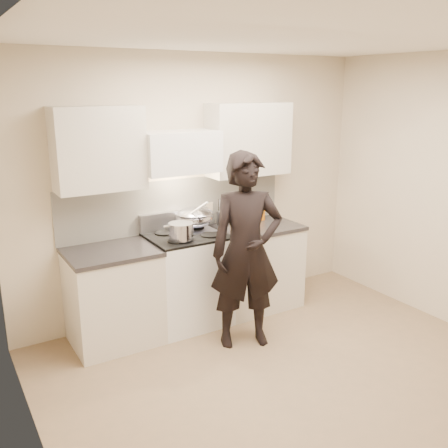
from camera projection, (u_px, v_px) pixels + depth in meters
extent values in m
plane|color=#876B4E|center=(298.00, 380.00, 4.16)|extent=(4.00, 4.00, 0.00)
cube|color=#C0B097|center=(197.00, 186.00, 5.25)|extent=(4.00, 0.04, 2.70)
cube|color=#C0B097|center=(30.00, 273.00, 2.81)|extent=(0.04, 3.50, 2.70)
cube|color=silver|center=(313.00, 38.00, 3.45)|extent=(4.00, 3.50, 0.02)
cube|color=silver|center=(177.00, 204.00, 5.16)|extent=(2.50, 0.02, 0.53)
cube|color=#B5B5BF|center=(174.00, 220.00, 5.15)|extent=(0.76, 0.08, 0.20)
cube|color=white|center=(179.00, 152.00, 4.83)|extent=(0.76, 0.40, 0.40)
cylinder|color=silver|center=(188.00, 173.00, 4.73)|extent=(0.66, 0.02, 0.02)
cube|color=beige|center=(248.00, 139.00, 5.25)|extent=(0.90, 0.33, 0.75)
cube|color=beige|center=(98.00, 149.00, 4.45)|extent=(0.80, 0.33, 0.75)
cube|color=#C7B197|center=(209.00, 208.00, 5.36)|extent=(0.08, 0.01, 0.12)
cube|color=white|center=(188.00, 280.00, 5.07)|extent=(0.76, 0.65, 0.92)
cube|color=black|center=(187.00, 236.00, 4.94)|extent=(0.76, 0.65, 0.02)
cube|color=silver|center=(195.00, 229.00, 5.12)|extent=(0.36, 0.34, 0.01)
cylinder|color=silver|center=(201.00, 259.00, 4.74)|extent=(0.62, 0.02, 0.02)
cylinder|color=black|center=(177.00, 241.00, 4.73)|extent=(0.18, 0.18, 0.01)
cylinder|color=black|center=(210.00, 235.00, 4.90)|extent=(0.18, 0.18, 0.01)
cylinder|color=black|center=(164.00, 233.00, 4.97)|extent=(0.18, 0.18, 0.01)
cylinder|color=black|center=(196.00, 228.00, 5.15)|extent=(0.18, 0.18, 0.01)
cube|color=beige|center=(255.00, 267.00, 5.49)|extent=(0.90, 0.65, 0.88)
cube|color=black|center=(256.00, 227.00, 5.36)|extent=(0.92, 0.67, 0.04)
cube|color=beige|center=(114.00, 298.00, 4.69)|extent=(0.80, 0.65, 0.88)
cube|color=black|center=(111.00, 252.00, 4.57)|extent=(0.82, 0.67, 0.04)
ellipsoid|color=silver|center=(194.00, 218.00, 5.11)|extent=(0.39, 0.39, 0.21)
torus|color=silver|center=(194.00, 213.00, 5.09)|extent=(0.41, 0.41, 0.02)
ellipsoid|color=beige|center=(194.00, 219.00, 5.11)|extent=(0.22, 0.22, 0.10)
cylinder|color=white|center=(196.00, 210.00, 4.92)|extent=(0.15, 0.27, 0.21)
cylinder|color=silver|center=(181.00, 231.00, 4.73)|extent=(0.28, 0.28, 0.16)
cube|color=silver|center=(166.00, 226.00, 4.67)|extent=(0.05, 0.03, 0.01)
cube|color=silver|center=(196.00, 224.00, 4.76)|extent=(0.05, 0.03, 0.01)
cylinder|color=#B5B5BF|center=(221.00, 218.00, 5.38)|extent=(0.10, 0.10, 0.15)
cylinder|color=black|center=(223.00, 211.00, 5.37)|extent=(0.01, 0.01, 0.26)
cylinder|color=white|center=(221.00, 211.00, 5.38)|extent=(0.01, 0.01, 0.26)
cylinder|color=#B5B5BF|center=(220.00, 211.00, 5.37)|extent=(0.01, 0.01, 0.26)
cylinder|color=black|center=(219.00, 211.00, 5.36)|extent=(0.01, 0.01, 0.26)
cylinder|color=#B5B5BF|center=(220.00, 212.00, 5.34)|extent=(0.01, 0.01, 0.26)
cylinder|color=white|center=(221.00, 212.00, 5.33)|extent=(0.01, 0.01, 0.26)
cylinder|color=black|center=(223.00, 212.00, 5.34)|extent=(0.01, 0.01, 0.26)
cylinder|color=#B5B5BF|center=(224.00, 211.00, 5.36)|extent=(0.01, 0.01, 0.26)
cylinder|color=orange|center=(232.00, 222.00, 5.35)|extent=(0.04, 0.04, 0.08)
cylinder|color=#B80004|center=(232.00, 217.00, 5.33)|extent=(0.05, 0.05, 0.03)
cylinder|color=#B85C0B|center=(262.00, 214.00, 5.58)|extent=(0.07, 0.07, 0.13)
imported|color=black|center=(246.00, 251.00, 4.55)|extent=(0.77, 0.63, 1.82)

